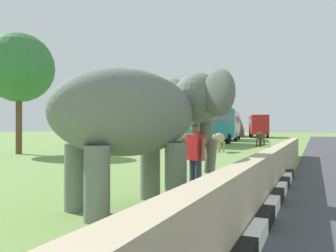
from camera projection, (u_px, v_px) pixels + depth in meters
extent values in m
cube|color=white|center=(256.00, 235.00, 4.41)|extent=(0.90, 0.20, 0.24)
cube|color=black|center=(266.00, 218.00, 5.23)|extent=(0.90, 0.20, 0.24)
cube|color=white|center=(272.00, 206.00, 6.05)|extent=(0.90, 0.20, 0.24)
cube|color=black|center=(277.00, 197.00, 6.87)|extent=(0.90, 0.20, 0.24)
cube|color=white|center=(281.00, 189.00, 7.70)|extent=(0.90, 0.20, 0.24)
cube|color=black|center=(285.00, 183.00, 8.52)|extent=(0.90, 0.20, 0.24)
cube|color=white|center=(287.00, 179.00, 9.34)|extent=(0.90, 0.20, 0.24)
cube|color=black|center=(290.00, 174.00, 10.16)|extent=(0.90, 0.20, 0.24)
cube|color=tan|center=(248.00, 192.00, 5.45)|extent=(28.00, 0.36, 1.00)
cylinder|color=slate|center=(150.00, 170.00, 7.26)|extent=(0.44, 0.44, 1.27)
cylinder|color=slate|center=(176.00, 174.00, 6.55)|extent=(0.44, 0.44, 1.27)
cylinder|color=slate|center=(76.00, 177.00, 6.22)|extent=(0.44, 0.44, 1.27)
cylinder|color=slate|center=(97.00, 183.00, 5.51)|extent=(0.44, 0.44, 1.27)
ellipsoid|color=slate|center=(127.00, 112.00, 6.39)|extent=(3.49, 2.88, 1.70)
sphere|color=slate|center=(198.00, 98.00, 7.53)|extent=(1.16, 1.16, 1.16)
ellipsoid|color=#D84C8C|center=(207.00, 92.00, 7.71)|extent=(0.62, 0.73, 0.44)
ellipsoid|color=slate|center=(172.00, 98.00, 8.06)|extent=(0.64, 0.91, 1.00)
ellipsoid|color=slate|center=(218.00, 93.00, 6.83)|extent=(0.64, 0.91, 1.00)
cylinder|color=slate|center=(207.00, 122.00, 7.71)|extent=(0.57, 0.66, 1.00)
cylinder|color=slate|center=(211.00, 156.00, 7.77)|extent=(0.40, 0.43, 0.83)
cone|color=beige|center=(197.00, 118.00, 7.89)|extent=(0.39, 0.56, 0.22)
cone|color=beige|center=(214.00, 118.00, 7.45)|extent=(0.39, 0.56, 0.22)
cylinder|color=navy|center=(193.00, 177.00, 7.64)|extent=(0.15, 0.15, 0.82)
cylinder|color=navy|center=(198.00, 178.00, 7.48)|extent=(0.15, 0.15, 0.82)
cube|color=red|center=(196.00, 147.00, 7.56)|extent=(0.41, 0.47, 0.58)
cylinder|color=#9E7251|center=(188.00, 148.00, 7.77)|extent=(0.16, 0.18, 0.53)
cylinder|color=#9E7251|center=(203.00, 149.00, 7.36)|extent=(0.15, 0.17, 0.53)
sphere|color=#9E7251|center=(195.00, 129.00, 7.57)|extent=(0.23, 0.23, 0.23)
cube|color=teal|center=(205.00, 123.00, 29.89)|extent=(9.86, 3.31, 3.00)
cube|color=#3F5160|center=(205.00, 117.00, 29.89)|extent=(9.09, 3.29, 0.76)
cylinder|color=black|center=(206.00, 138.00, 33.15)|extent=(1.02, 0.38, 1.00)
cylinder|color=black|center=(228.00, 139.00, 32.03)|extent=(1.02, 0.38, 1.00)
cylinder|color=black|center=(178.00, 140.00, 27.73)|extent=(1.02, 0.38, 1.00)
cylinder|color=black|center=(203.00, 141.00, 26.61)|extent=(1.02, 0.38, 1.00)
cube|color=silver|center=(228.00, 124.00, 41.12)|extent=(9.92, 3.93, 3.00)
cube|color=#3F5160|center=(228.00, 120.00, 41.12)|extent=(9.16, 3.86, 0.76)
cylinder|color=black|center=(221.00, 136.00, 44.40)|extent=(1.03, 0.45, 1.00)
cylinder|color=black|center=(239.00, 136.00, 43.78)|extent=(1.03, 0.45, 1.00)
cylinder|color=black|center=(216.00, 137.00, 38.44)|extent=(1.03, 0.45, 1.00)
cylinder|color=black|center=(236.00, 137.00, 37.83)|extent=(1.03, 0.45, 1.00)
cube|color=#B21E1E|center=(258.00, 125.00, 53.13)|extent=(9.58, 4.51, 3.00)
cube|color=#3F5160|center=(258.00, 122.00, 53.14)|extent=(8.87, 4.38, 0.76)
cylinder|color=black|center=(250.00, 134.00, 56.25)|extent=(1.04, 0.52, 1.00)
cylinder|color=black|center=(264.00, 134.00, 55.81)|extent=(1.04, 0.52, 1.00)
cylinder|color=black|center=(252.00, 135.00, 50.44)|extent=(1.04, 0.52, 1.00)
cylinder|color=black|center=(268.00, 135.00, 50.00)|extent=(1.04, 0.52, 1.00)
cylinder|color=#473323|center=(182.00, 147.00, 20.81)|extent=(0.12, 0.12, 0.65)
cylinder|color=#473323|center=(186.00, 147.00, 21.06)|extent=(0.12, 0.12, 0.65)
cylinder|color=#473323|center=(193.00, 148.00, 20.17)|extent=(0.12, 0.12, 0.65)
cylinder|color=#473323|center=(196.00, 148.00, 20.42)|extent=(0.12, 0.12, 0.65)
ellipsoid|color=#473323|center=(189.00, 138.00, 20.62)|extent=(1.11, 1.62, 0.66)
ellipsoid|color=#473323|center=(179.00, 136.00, 21.29)|extent=(0.39, 0.47, 0.32)
cylinder|color=tan|center=(220.00, 147.00, 20.75)|extent=(0.12, 0.12, 0.65)
cylinder|color=tan|center=(214.00, 147.00, 20.91)|extent=(0.12, 0.12, 0.65)
cylinder|color=tan|center=(224.00, 147.00, 21.57)|extent=(0.12, 0.12, 0.65)
cylinder|color=tan|center=(218.00, 146.00, 21.72)|extent=(0.12, 0.12, 0.65)
ellipsoid|color=tan|center=(219.00, 138.00, 21.24)|extent=(1.51, 0.63, 0.66)
ellipsoid|color=tan|center=(215.00, 137.00, 20.40)|extent=(0.40, 0.27, 0.32)
cylinder|color=#473323|center=(261.00, 143.00, 26.95)|extent=(0.12, 0.12, 0.65)
cylinder|color=#473323|center=(257.00, 143.00, 27.13)|extent=(0.12, 0.12, 0.65)
cylinder|color=#473323|center=(264.00, 142.00, 27.73)|extent=(0.12, 0.12, 0.65)
cylinder|color=#473323|center=(260.00, 142.00, 27.91)|extent=(0.12, 0.12, 0.65)
ellipsoid|color=#473323|center=(260.00, 136.00, 27.43)|extent=(1.56, 0.76, 0.66)
ellipsoid|color=#473323|center=(257.00, 135.00, 26.63)|extent=(0.43, 0.30, 0.32)
cylinder|color=brown|center=(19.00, 120.00, 19.60)|extent=(0.36, 0.36, 4.03)
sphere|color=#35743C|center=(19.00, 68.00, 19.62)|extent=(4.12, 4.12, 4.12)
ellipsoid|color=#756F5A|center=(187.00, 136.00, 62.51)|extent=(26.60, 21.28, 17.17)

